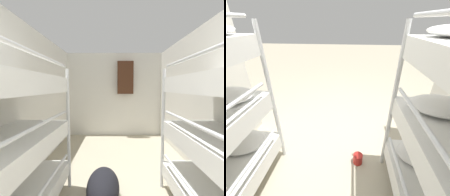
% 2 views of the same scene
% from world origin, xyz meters
% --- Properties ---
extents(wall_left, '(0.06, 4.81, 2.37)m').
position_xyz_m(wall_left, '(-1.37, 2.34, 1.18)').
color(wall_left, silver).
rests_on(wall_left, ground_plane).
extents(wall_right, '(0.06, 4.81, 2.37)m').
position_xyz_m(wall_right, '(1.37, 2.34, 1.18)').
color(wall_right, silver).
rests_on(wall_right, ground_plane).
extents(wall_back, '(2.80, 0.06, 2.37)m').
position_xyz_m(wall_back, '(0.00, 4.72, 1.18)').
color(wall_back, silver).
rests_on(wall_back, ground_plane).
extents(duffel_bag, '(0.39, 0.62, 0.39)m').
position_xyz_m(duffel_bag, '(-0.16, 2.10, 0.20)').
color(duffel_bag, black).
rests_on(duffel_bag, ground_plane).
extents(hanging_coat, '(0.44, 0.12, 0.90)m').
position_xyz_m(hanging_coat, '(0.31, 4.57, 1.67)').
color(hanging_coat, '#472819').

